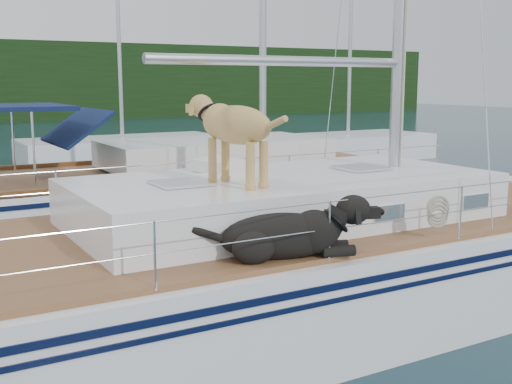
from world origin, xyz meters
TOP-DOWN VIEW (x-y plane):
  - ground at (0.00, 0.00)m, footprint 120.00×120.00m
  - main_sailboat at (0.09, -0.01)m, footprint 12.00×3.86m
  - neighbor_sailboat at (1.65, 5.86)m, footprint 11.00×3.50m
  - bg_boat_center at (4.00, 16.00)m, footprint 7.20×3.00m
  - bg_boat_east at (12.00, 13.00)m, footprint 6.40×3.00m

SIDE VIEW (x-z plane):
  - ground at x=0.00m, z-range 0.00..0.00m
  - bg_boat_center at x=4.00m, z-range -5.37..6.28m
  - bg_boat_east at x=12.00m, z-range -5.37..6.28m
  - neighbor_sailboat at x=1.65m, z-range -6.02..7.28m
  - main_sailboat at x=0.09m, z-range -6.32..7.69m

